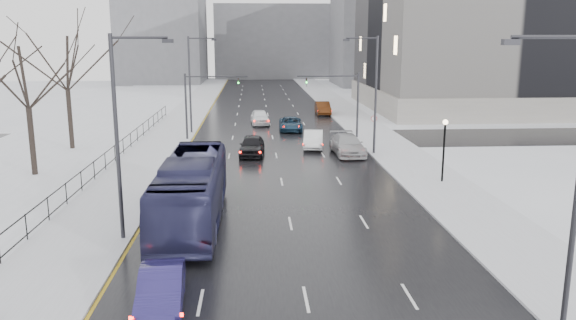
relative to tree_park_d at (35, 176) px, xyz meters
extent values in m
cube|color=black|center=(17.80, 26.00, 0.02)|extent=(16.00, 150.00, 0.04)
cube|color=black|center=(17.80, 14.00, 0.02)|extent=(130.00, 10.00, 0.04)
cube|color=silver|center=(7.30, 26.00, 0.08)|extent=(5.00, 150.00, 0.16)
cube|color=silver|center=(28.30, 26.00, 0.08)|extent=(5.00, 150.00, 0.16)
cube|color=white|center=(-2.20, 26.00, 0.06)|extent=(14.00, 150.00, 0.12)
cube|color=black|center=(4.80, -4.00, 1.41)|extent=(0.04, 70.00, 0.05)
cube|color=black|center=(4.80, -4.00, 0.41)|extent=(0.04, 70.00, 0.05)
cylinder|color=black|center=(4.80, -4.00, 0.81)|extent=(0.06, 0.06, 1.30)
cylinder|color=#2D2D33|center=(24.90, -24.00, 9.80)|extent=(2.60, 0.12, 0.12)
cube|color=#2D2D33|center=(23.60, -24.00, 9.65)|extent=(0.50, 0.25, 0.18)
cylinder|color=#2D2D33|center=(26.20, 6.00, 5.00)|extent=(0.20, 0.20, 10.00)
cylinder|color=#2D2D33|center=(24.90, 6.00, 9.80)|extent=(2.60, 0.12, 0.12)
cube|color=#2D2D33|center=(23.60, 6.00, 9.65)|extent=(0.50, 0.25, 0.18)
cylinder|color=#2D2D33|center=(9.40, -14.00, 5.00)|extent=(0.20, 0.20, 10.00)
cylinder|color=#2D2D33|center=(10.70, -14.00, 9.80)|extent=(2.60, 0.12, 0.12)
cube|color=#2D2D33|center=(12.00, -14.00, 9.65)|extent=(0.50, 0.25, 0.18)
cylinder|color=#2D2D33|center=(9.40, 18.00, 5.00)|extent=(0.20, 0.20, 10.00)
cylinder|color=#2D2D33|center=(10.70, 18.00, 9.80)|extent=(2.60, 0.12, 0.12)
cube|color=#2D2D33|center=(12.00, 18.00, 9.65)|extent=(0.50, 0.25, 0.18)
cylinder|color=black|center=(28.80, -4.00, 2.16)|extent=(0.14, 0.14, 4.00)
sphere|color=#FFE5B2|center=(28.80, -4.00, 4.26)|extent=(0.36, 0.36, 0.36)
cylinder|color=#2D2D33|center=(26.20, 14.00, 3.25)|extent=(0.20, 0.20, 6.50)
cylinder|color=#2D2D33|center=(23.20, 14.00, 6.20)|extent=(6.00, 0.12, 0.12)
imported|color=#2D2D33|center=(21.10, 14.00, 5.60)|extent=(0.15, 0.18, 0.90)
sphere|color=#19FF33|center=(21.10, 13.85, 5.60)|extent=(0.16, 0.16, 0.16)
cylinder|color=#2D2D33|center=(9.40, 14.00, 3.25)|extent=(0.20, 0.20, 6.50)
cylinder|color=#2D2D33|center=(12.40, 14.00, 6.20)|extent=(6.00, 0.12, 0.12)
imported|color=#2D2D33|center=(14.50, 14.00, 5.60)|extent=(0.15, 0.18, 0.90)
sphere|color=#19FF33|center=(14.50, 13.85, 5.60)|extent=(0.16, 0.16, 0.16)
cylinder|color=#2D2D33|center=(27.00, 10.00, 1.41)|extent=(0.06, 0.06, 2.50)
cylinder|color=white|center=(27.00, 10.00, 2.56)|extent=(0.60, 0.03, 0.60)
torus|color=#B20C0C|center=(27.00, 10.00, 2.56)|extent=(0.58, 0.06, 0.58)
cube|color=gray|center=(52.80, 38.00, 12.00)|extent=(40.00, 30.00, 24.00)
cube|color=gray|center=(52.80, 38.00, 1.50)|extent=(40.60, 30.60, 3.00)
cube|color=slate|center=(45.80, 81.00, 11.00)|extent=(24.00, 20.00, 22.00)
cube|color=slate|center=(-4.20, 91.00, 14.00)|extent=(18.00, 22.00, 28.00)
cube|color=slate|center=(21.80, 106.00, 9.00)|extent=(30.00, 18.00, 18.00)
imported|color=navy|center=(12.43, -21.38, 0.78)|extent=(1.93, 4.63, 1.49)
imported|color=#292950|center=(12.55, -11.51, 1.83)|extent=(3.06, 12.86, 3.58)
imported|color=black|center=(15.75, 6.20, 0.89)|extent=(2.34, 5.13, 1.70)
imported|color=white|center=(21.30, 9.11, 0.84)|extent=(2.28, 5.00, 1.59)
imported|color=#1A364F|center=(19.91, 19.10, 0.77)|extent=(2.55, 5.28, 1.45)
imported|color=#A5A6A9|center=(23.89, 5.99, 0.89)|extent=(2.68, 5.98, 1.70)
imported|color=white|center=(16.66, 23.81, 0.89)|extent=(2.29, 5.09, 1.70)
imported|color=#4B220C|center=(25.00, 32.05, 0.87)|extent=(1.82, 5.05, 1.66)
camera|label=1|loc=(15.88, -40.67, 9.75)|focal=35.00mm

